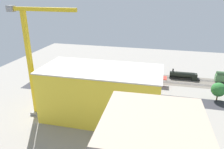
% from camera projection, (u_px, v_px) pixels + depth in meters
% --- Properties ---
extents(ground_plane, '(172.81, 172.81, 0.00)m').
position_uv_depth(ground_plane, '(132.00, 92.00, 101.17)').
color(ground_plane, gray).
rests_on(ground_plane, ground).
extents(rail_bed, '(108.11, 15.71, 0.01)m').
position_uv_depth(rail_bed, '(138.00, 77.00, 118.81)').
color(rail_bed, '#665E54').
rests_on(rail_bed, ground).
extents(street_asphalt, '(108.07, 9.78, 0.01)m').
position_uv_depth(street_asphalt, '(131.00, 96.00, 97.50)').
color(street_asphalt, '#2D2D33').
rests_on(street_asphalt, ground).
extents(track_rails, '(108.00, 9.27, 0.12)m').
position_uv_depth(track_rails, '(138.00, 77.00, 118.75)').
color(track_rails, '#9E9EA8').
rests_on(track_rails, ground).
extents(platform_canopy_near, '(57.42, 5.41, 4.28)m').
position_uv_depth(platform_canopy_near, '(111.00, 74.00, 112.75)').
color(platform_canopy_near, '#A82D23').
rests_on(platform_canopy_near, ground).
extents(locomotive, '(15.55, 3.20, 5.38)m').
position_uv_depth(locomotive, '(184.00, 76.00, 115.68)').
color(locomotive, black).
rests_on(locomotive, ground).
extents(parked_car_0, '(4.77, 2.08, 1.60)m').
position_uv_depth(parked_car_0, '(162.00, 101.00, 91.34)').
color(parked_car_0, black).
rests_on(parked_car_0, ground).
extents(parked_car_1, '(4.30, 1.96, 1.78)m').
position_uv_depth(parked_car_1, '(146.00, 100.00, 92.29)').
color(parked_car_1, black).
rests_on(parked_car_1, ground).
extents(parked_car_2, '(4.28, 2.00, 1.53)m').
position_uv_depth(parked_car_2, '(131.00, 98.00, 94.32)').
color(parked_car_2, black).
rests_on(parked_car_2, ground).
extents(parked_car_3, '(4.07, 1.93, 1.67)m').
position_uv_depth(parked_car_3, '(114.00, 96.00, 95.46)').
color(parked_car_3, black).
rests_on(parked_car_3, ground).
extents(construction_building, '(41.84, 19.85, 18.70)m').
position_uv_depth(construction_building, '(102.00, 94.00, 78.00)').
color(construction_building, yellow).
rests_on(construction_building, ground).
extents(construction_roof_slab, '(42.44, 20.46, 0.40)m').
position_uv_depth(construction_roof_slab, '(101.00, 69.00, 74.60)').
color(construction_roof_slab, '#B7B2A8').
rests_on(construction_roof_slab, construction_building).
extents(tower_crane, '(24.96, 3.60, 39.86)m').
position_uv_depth(tower_crane, '(33.00, 56.00, 74.40)').
color(tower_crane, gray).
rests_on(tower_crane, ground).
extents(box_truck_0, '(9.54, 2.48, 3.46)m').
position_uv_depth(box_truck_0, '(120.00, 97.00, 92.66)').
color(box_truck_0, black).
rests_on(box_truck_0, ground).
extents(street_tree_0, '(6.03, 6.03, 9.12)m').
position_uv_depth(street_tree_0, '(111.00, 77.00, 102.56)').
color(street_tree_0, brown).
rests_on(street_tree_0, ground).
extents(street_tree_1, '(5.07, 5.07, 7.48)m').
position_uv_depth(street_tree_1, '(116.00, 80.00, 102.43)').
color(street_tree_1, brown).
rests_on(street_tree_1, ground).
extents(street_tree_2, '(6.07, 6.07, 8.03)m').
position_uv_depth(street_tree_2, '(218.00, 90.00, 91.81)').
color(street_tree_2, brown).
rests_on(street_tree_2, ground).
extents(street_tree_3, '(6.34, 6.34, 7.94)m').
position_uv_depth(street_tree_3, '(142.00, 83.00, 99.14)').
color(street_tree_3, brown).
rests_on(street_tree_3, ground).
extents(traffic_light, '(0.50, 0.36, 6.05)m').
position_uv_depth(traffic_light, '(143.00, 93.00, 90.46)').
color(traffic_light, '#333333').
rests_on(traffic_light, ground).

